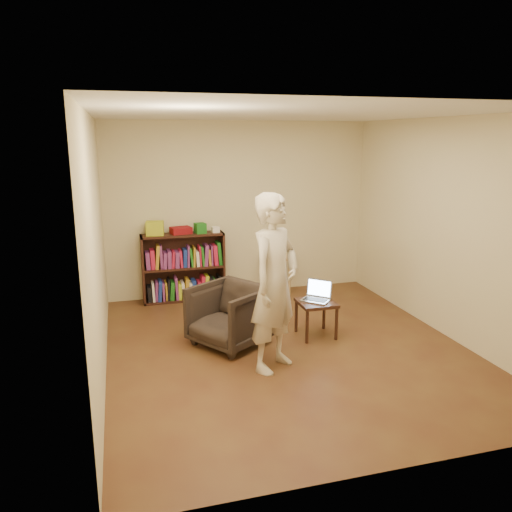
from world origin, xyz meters
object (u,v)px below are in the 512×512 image
object	(u,v)px
bookshelf	(183,271)
stool	(276,263)
laptop	(317,295)
armchair	(229,315)
person	(275,283)
side_table	(316,307)

from	to	relation	value
bookshelf	stool	bearing A→B (deg)	-2.58
stool	laptop	bearing A→B (deg)	-91.05
armchair	laptop	world-z (taller)	armchair
bookshelf	armchair	world-z (taller)	bookshelf
bookshelf	person	distance (m)	2.62
bookshelf	armchair	size ratio (longest dim) A/B	1.53
side_table	bookshelf	bearing A→B (deg)	126.58
armchair	stool	bearing A→B (deg)	112.74
stool	armchair	bearing A→B (deg)	-123.04
laptop	stool	bearing A→B (deg)	132.31
stool	laptop	world-z (taller)	laptop
side_table	person	xyz separation A→B (m)	(-0.75, -0.67, 0.56)
bookshelf	side_table	world-z (taller)	bookshelf
side_table	person	size ratio (longest dim) A/B	0.24
bookshelf	stool	size ratio (longest dim) A/B	2.02
person	side_table	bearing A→B (deg)	3.03
side_table	laptop	xyz separation A→B (m)	(0.03, 0.06, 0.13)
laptop	person	size ratio (longest dim) A/B	0.22
side_table	laptop	size ratio (longest dim) A/B	1.06
person	armchair	bearing A→B (deg)	75.39
side_table	laptop	world-z (taller)	laptop
bookshelf	stool	distance (m)	1.42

